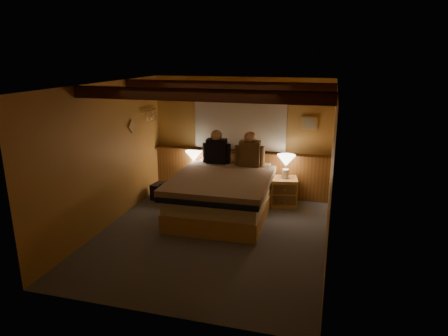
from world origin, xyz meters
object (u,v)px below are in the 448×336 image
at_px(lamp_right, 286,162).
at_px(nightstand_right, 284,191).
at_px(duffel_bag, 165,192).
at_px(person_right, 250,152).
at_px(bed, 223,195).
at_px(nightstand_left, 194,183).
at_px(person_left, 217,149).
at_px(lamp_left, 194,157).

bearing_deg(lamp_right, nightstand_right, -123.76).
bearing_deg(duffel_bag, person_right, 16.24).
relative_size(bed, nightstand_left, 4.28).
bearing_deg(person_right, person_left, 171.45).
bearing_deg(lamp_left, nightstand_right, -2.94).
bearing_deg(lamp_right, bed, -141.26).
height_order(nightstand_right, person_left, person_left).
xyz_separation_m(bed, person_right, (0.34, 0.74, 0.63)).
relative_size(bed, nightstand_right, 3.94).
distance_m(lamp_left, lamp_right, 1.88).
xyz_separation_m(person_left, duffel_bag, (-0.97, -0.36, -0.85)).
bearing_deg(lamp_left, nightstand_left, -69.34).
height_order(person_right, duffel_bag, person_right).
height_order(nightstand_left, duffel_bag, nightstand_left).
distance_m(nightstand_right, lamp_left, 1.94).
distance_m(nightstand_left, person_right, 1.43).
relative_size(bed, duffel_bag, 4.00).
bearing_deg(person_left, person_right, -8.76).
height_order(nightstand_left, person_right, person_right).
relative_size(nightstand_right, lamp_left, 1.28).
bearing_deg(person_left, bed, -70.36).
bearing_deg(nightstand_right, duffel_bag, 177.71).
xyz_separation_m(bed, person_left, (-0.34, 0.81, 0.63)).
distance_m(lamp_left, duffel_bag, 0.90).
xyz_separation_m(lamp_left, duffel_bag, (-0.46, -0.44, -0.63)).
bearing_deg(lamp_right, lamp_left, 177.91).
height_order(bed, lamp_right, lamp_right).
height_order(nightstand_right, person_right, person_right).
height_order(nightstand_left, lamp_right, lamp_right).
distance_m(nightstand_right, lamp_right, 0.59).
bearing_deg(duffel_bag, lamp_left, 50.01).
height_order(nightstand_right, lamp_left, lamp_left).
bearing_deg(nightstand_left, person_left, 3.78).
bearing_deg(duffel_bag, nightstand_right, 14.62).
bearing_deg(person_right, duffel_bag, -173.06).
bearing_deg(nightstand_left, lamp_right, 10.25).
bearing_deg(lamp_right, duffel_bag, -170.90).
xyz_separation_m(bed, lamp_right, (1.03, 0.82, 0.47)).
bearing_deg(bed, nightstand_right, 37.20).
distance_m(nightstand_left, duffel_bag, 0.64).
height_order(bed, nightstand_left, bed).
xyz_separation_m(bed, duffel_bag, (-1.32, 0.45, -0.22)).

